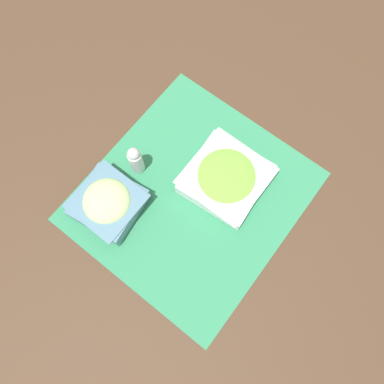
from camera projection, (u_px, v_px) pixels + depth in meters
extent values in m
plane|color=#422D1E|center=(192.00, 196.00, 0.90)|extent=(3.00, 3.00, 0.00)
cube|color=#2D7A51|center=(192.00, 196.00, 0.90)|extent=(0.51, 0.47, 0.00)
cube|color=white|center=(226.00, 179.00, 0.89)|extent=(0.19, 0.19, 0.04)
cube|color=white|center=(227.00, 176.00, 0.86)|extent=(0.18, 0.18, 0.00)
ellipsoid|color=#6BAD38|center=(226.00, 176.00, 0.86)|extent=(0.14, 0.14, 0.03)
cube|color=slate|center=(109.00, 204.00, 0.87)|extent=(0.16, 0.16, 0.04)
cube|color=slate|center=(107.00, 201.00, 0.84)|extent=(0.14, 0.14, 0.00)
ellipsoid|color=#A8CC7F|center=(107.00, 201.00, 0.85)|extent=(0.11, 0.11, 0.05)
cylinder|color=silver|center=(136.00, 162.00, 0.88)|extent=(0.03, 0.03, 0.08)
sphere|color=#B2B2B7|center=(133.00, 154.00, 0.84)|extent=(0.03, 0.03, 0.03)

